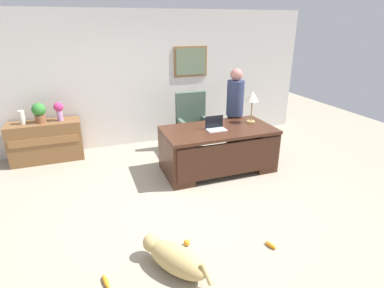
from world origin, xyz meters
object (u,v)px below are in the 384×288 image
(person_standing, at_px, (235,112))
(vase_empty, at_px, (22,117))
(dog_lying, at_px, (175,258))
(laptop, at_px, (215,126))
(potted_plant, at_px, (39,112))
(vase_with_flowers, at_px, (59,109))
(desk_lamp, at_px, (252,98))
(desk, at_px, (219,148))
(credenza, at_px, (46,141))
(dog_toy_plush, at_px, (106,282))
(armchair, at_px, (193,126))
(dog_toy_ball, at_px, (187,243))
(dog_toy_bone, at_px, (271,245))

(person_standing, xyz_separation_m, vase_empty, (-3.75, 0.93, 0.01))
(person_standing, xyz_separation_m, dog_lying, (-2.01, -2.59, -0.71))
(laptop, bearing_deg, potted_plant, 151.63)
(vase_empty, xyz_separation_m, potted_plant, (0.29, 0.00, 0.08))
(laptop, distance_m, vase_with_flowers, 2.90)
(desk_lamp, height_order, vase_with_flowers, desk_lamp)
(desk, relative_size, dog_lying, 2.38)
(dog_lying, bearing_deg, credenza, 112.10)
(dog_toy_plush, bearing_deg, dog_lying, -4.46)
(armchair, relative_size, dog_toy_ball, 15.91)
(dog_toy_ball, height_order, dog_toy_bone, dog_toy_ball)
(desk_lamp, bearing_deg, dog_toy_plush, -143.38)
(dog_toy_ball, bearing_deg, person_standing, 52.24)
(dog_toy_ball, height_order, dog_toy_plush, dog_toy_ball)
(desk, xyz_separation_m, potted_plant, (-2.87, 1.52, 0.53))
(vase_with_flowers, height_order, dog_toy_plush, vase_with_flowers)
(dog_toy_plush, bearing_deg, dog_toy_ball, 15.12)
(vase_empty, xyz_separation_m, dog_toy_plush, (1.04, -3.46, -0.85))
(dog_toy_bone, bearing_deg, potted_plant, 126.26)
(desk, bearing_deg, desk_lamp, 12.25)
(credenza, distance_m, dog_toy_ball, 3.63)
(credenza, bearing_deg, vase_empty, 179.75)
(dog_toy_ball, bearing_deg, desk_lamp, 44.57)
(potted_plant, bearing_deg, dog_lying, -67.53)
(vase_with_flowers, relative_size, dog_toy_ball, 4.63)
(desk, bearing_deg, dog_toy_bone, -97.19)
(desk, distance_m, credenza, 3.22)
(laptop, bearing_deg, vase_empty, 153.94)
(desk_lamp, distance_m, vase_with_flowers, 3.52)
(person_standing, relative_size, dog_toy_bone, 10.77)
(armchair, xyz_separation_m, vase_empty, (-3.07, 0.51, 0.36))
(person_standing, height_order, dog_lying, person_standing)
(desk, distance_m, dog_toy_plush, 2.91)
(credenza, xyz_separation_m, vase_with_flowers, (0.30, 0.00, 0.58))
(potted_plant, bearing_deg, vase_with_flowers, 0.00)
(vase_with_flowers, height_order, dog_toy_ball, vase_with_flowers)
(vase_empty, height_order, potted_plant, potted_plant)
(dog_toy_bone, bearing_deg, desk_lamp, 66.62)
(potted_plant, height_order, dog_toy_plush, potted_plant)
(vase_empty, bearing_deg, laptop, -26.06)
(armchair, xyz_separation_m, dog_lying, (-1.32, -3.00, -0.36))
(armchair, bearing_deg, desk_lamp, -46.96)
(laptop, xyz_separation_m, dog_toy_bone, (-0.19, -2.05, -0.80))
(desk, distance_m, person_standing, 0.94)
(desk_lamp, bearing_deg, dog_lying, -134.46)
(credenza, xyz_separation_m, dog_toy_bone, (2.59, -3.57, -0.35))
(desk, height_order, armchair, armchair)
(armchair, relative_size, dog_lying, 1.48)
(potted_plant, distance_m, dog_toy_plush, 3.66)
(vase_with_flowers, height_order, vase_empty, vase_with_flowers)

